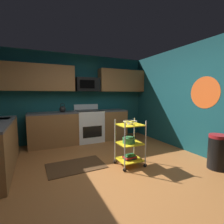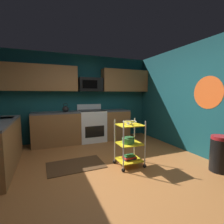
{
  "view_description": "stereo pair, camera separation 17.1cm",
  "coord_description": "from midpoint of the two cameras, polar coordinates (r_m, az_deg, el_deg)",
  "views": [
    {
      "loc": [
        -1.2,
        -2.65,
        1.42
      ],
      "look_at": [
        0.23,
        0.43,
        1.05
      ],
      "focal_mm": 26.59,
      "sensor_mm": 36.0,
      "label": 1
    },
    {
      "loc": [
        -1.04,
        -2.71,
        1.42
      ],
      "look_at": [
        0.23,
        0.43,
        1.05
      ],
      "focal_mm": 26.59,
      "sensor_mm": 36.0,
      "label": 2
    }
  ],
  "objects": [
    {
      "name": "floor",
      "position": [
        3.24,
        -2.21,
        -20.16
      ],
      "size": [
        4.4,
        4.8,
        0.04
      ],
      "primitive_type": "cube",
      "color": "#995B2D",
      "rests_on": "ground"
    },
    {
      "name": "wall_back",
      "position": [
        5.23,
        -12.66,
        4.76
      ],
      "size": [
        4.52,
        0.06,
        2.6
      ],
      "primitive_type": "cube",
      "color": "#14474C",
      "rests_on": "ground"
    },
    {
      "name": "wall_right",
      "position": [
        4.29,
        26.43,
        3.97
      ],
      "size": [
        0.06,
        4.8,
        2.6
      ],
      "primitive_type": "cube",
      "color": "#14474C",
      "rests_on": "ground"
    },
    {
      "name": "wall_flower_decal",
      "position": [
        4.15,
        28.2,
        5.91
      ],
      "size": [
        0.0,
        0.7,
        0.7
      ],
      "primitive_type": "cylinder",
      "rotation": [
        0.0,
        1.57,
        0.0
      ],
      "color": "#E5591E"
    },
    {
      "name": "counter_run",
      "position": [
        4.4,
        -19.99,
        -6.72
      ],
      "size": [
        3.61,
        2.49,
        0.92
      ],
      "color": "brown",
      "rests_on": "ground"
    },
    {
      "name": "oven_range",
      "position": [
        5.06,
        -8.85,
        -4.58
      ],
      "size": [
        0.76,
        0.65,
        1.1
      ],
      "color": "white",
      "rests_on": "ground"
    },
    {
      "name": "upper_cabinets",
      "position": [
        5.05,
        -12.96,
        10.95
      ],
      "size": [
        4.4,
        0.33,
        0.7
      ],
      "color": "brown"
    },
    {
      "name": "microwave",
      "position": [
        5.08,
        -9.42,
        9.3
      ],
      "size": [
        0.7,
        0.39,
        0.4
      ],
      "color": "black"
    },
    {
      "name": "rolling_cart",
      "position": [
        3.34,
        4.68,
        -10.65
      ],
      "size": [
        0.53,
        0.43,
        0.91
      ],
      "color": "silver",
      "rests_on": "ground"
    },
    {
      "name": "fruit_bowl",
      "position": [
        3.24,
        4.75,
        -3.45
      ],
      "size": [
        0.27,
        0.27,
        0.07
      ],
      "color": "silver",
      "rests_on": "rolling_cart"
    },
    {
      "name": "mixing_bowl_large",
      "position": [
        3.31,
        4.3,
        -9.6
      ],
      "size": [
        0.25,
        0.25,
        0.11
      ],
      "color": "#387F4C",
      "rests_on": "rolling_cart"
    },
    {
      "name": "book_stack",
      "position": [
        3.43,
        4.64,
        -15.14
      ],
      "size": [
        0.26,
        0.19,
        0.09
      ],
      "color": "#1E4C8C",
      "rests_on": "rolling_cart"
    },
    {
      "name": "kettle",
      "position": [
        4.84,
        -17.59,
        0.91
      ],
      "size": [
        0.21,
        0.18,
        0.26
      ],
      "color": "black",
      "rests_on": "counter_run"
    },
    {
      "name": "trash_can",
      "position": [
        3.75,
        31.49,
        -11.65
      ],
      "size": [
        0.34,
        0.42,
        0.66
      ],
      "color": "black",
      "rests_on": "ground"
    },
    {
      "name": "floor_rug",
      "position": [
        3.53,
        -13.71,
        -17.55
      ],
      "size": [
        1.12,
        0.73,
        0.01
      ],
      "primitive_type": "cube",
      "rotation": [
        0.0,
        0.0,
        0.03
      ],
      "color": "#472D19",
      "rests_on": "ground"
    }
  ]
}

